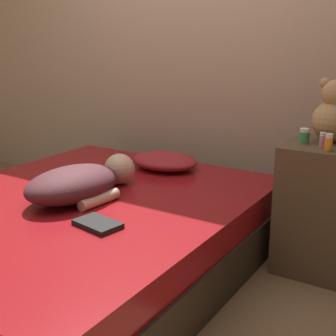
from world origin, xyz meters
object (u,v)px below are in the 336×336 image
bottle_orange (329,143)px  bottle_green (304,136)px  pillow (164,161)px  person_lying (80,182)px  bottle_pink (323,140)px  book (98,224)px  teddy_bear (333,114)px

bottle_orange → bottle_green: size_ratio=1.07×
pillow → person_lying: 0.74m
pillow → bottle_green: 0.99m
bottle_pink → book: 1.22m
book → pillow: bearing=105.2°
pillow → book: size_ratio=1.93×
pillow → teddy_bear: 1.13m
person_lying → bottle_green: bearing=37.8°
pillow → person_lying: size_ratio=0.61×
pillow → bottle_orange: (1.10, -0.18, 0.29)m
bottle_green → teddy_bear: bearing=49.2°
bottle_green → book: size_ratio=0.34×
person_lying → book: (0.34, -0.26, -0.08)m
teddy_bear → bottle_orange: size_ratio=3.92×
pillow → book: bearing=-74.8°
person_lying → bottle_pink: size_ratio=9.92×
teddy_bear → bottle_green: (-0.11, -0.13, -0.11)m
teddy_bear → book: teddy_bear is taller
pillow → bottle_orange: size_ratio=5.32×
book → teddy_bear: bearing=53.0°
person_lying → teddy_bear: teddy_bear is taller
teddy_bear → book: (-0.79, -1.04, -0.44)m
teddy_bear → bottle_pink: 0.19m
bottle_orange → bottle_pink: 0.09m
person_lying → bottle_green: (1.02, 0.65, 0.26)m
person_lying → book: bearing=-32.0°
person_lying → pillow: bearing=89.4°
bottle_green → bottle_pink: size_ratio=1.06×
bottle_orange → bottle_pink: bottle_orange is taller
bottle_orange → book: (-0.83, -0.81, -0.34)m
bottle_orange → bottle_green: bearing=146.4°
bottle_pink → pillow: bearing=173.8°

